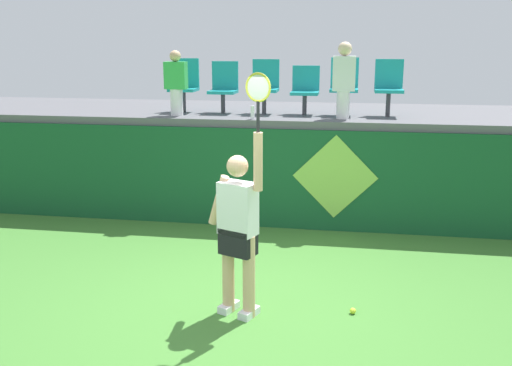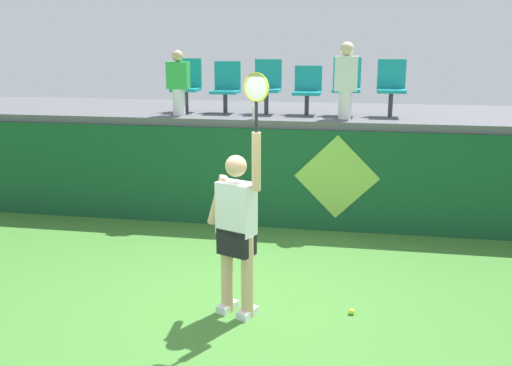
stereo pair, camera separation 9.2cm
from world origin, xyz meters
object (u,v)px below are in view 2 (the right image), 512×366
object	(u,v)px
stadium_chair_4	(346,84)
stadium_chair_2	(267,84)
stadium_chair_0	(187,83)
water_bottle	(254,113)
stadium_chair_1	(226,86)
spectator_1	(178,82)
tennis_player	(237,226)
stadium_chair_5	(391,85)
stadium_chair_3	(308,88)
spectator_0	(346,79)
tennis_ball	(352,311)

from	to	relation	value
stadium_chair_4	stadium_chair_2	bearing A→B (deg)	-179.95
stadium_chair_0	stadium_chair_4	size ratio (longest dim) A/B	0.97
water_bottle	stadium_chair_0	size ratio (longest dim) A/B	0.23
water_bottle	stadium_chair_1	bearing A→B (deg)	129.15
spectator_1	tennis_player	bearing A→B (deg)	-63.78
stadium_chair_1	stadium_chair_5	world-z (taller)	stadium_chair_5
stadium_chair_1	stadium_chair_5	size ratio (longest dim) A/B	0.95
stadium_chair_3	spectator_0	distance (m)	0.78
spectator_0	tennis_ball	bearing A→B (deg)	-85.96
tennis_ball	stadium_chair_2	distance (m)	4.48
tennis_ball	spectator_0	size ratio (longest dim) A/B	0.06
tennis_player	stadium_chair_2	size ratio (longest dim) A/B	2.92
stadium_chair_0	stadium_chair_2	world-z (taller)	stadium_chair_0
spectator_0	stadium_chair_5	bearing A→B (deg)	32.35
stadium_chair_0	stadium_chair_3	distance (m)	2.01
stadium_chair_0	water_bottle	bearing A→B (deg)	-30.35
tennis_player	stadium_chair_0	distance (m)	4.35
stadium_chair_0	stadium_chair_1	bearing A→B (deg)	-0.10
tennis_player	stadium_chair_2	bearing A→B (deg)	94.57
stadium_chair_1	stadium_chair_5	bearing A→B (deg)	-0.04
water_bottle	stadium_chair_0	world-z (taller)	stadium_chair_0
stadium_chair_4	water_bottle	bearing A→B (deg)	-151.12
stadium_chair_1	spectator_0	xyz separation A→B (m)	(1.96, -0.44, 0.16)
stadium_chair_0	tennis_player	bearing A→B (deg)	-66.67
stadium_chair_3	spectator_0	world-z (taller)	spectator_0
tennis_ball	stadium_chair_1	world-z (taller)	stadium_chair_1
stadium_chair_1	stadium_chair_3	world-z (taller)	stadium_chair_1
tennis_player	water_bottle	world-z (taller)	tennis_player
water_bottle	stadium_chair_1	world-z (taller)	stadium_chair_1
stadium_chair_5	spectator_1	bearing A→B (deg)	-171.85
water_bottle	stadium_chair_1	xyz separation A→B (m)	(-0.61, 0.75, 0.34)
stadium_chair_2	stadium_chair_5	world-z (taller)	stadium_chair_5
water_bottle	stadium_chair_3	xyz separation A→B (m)	(0.74, 0.74, 0.32)
stadium_chair_5	tennis_ball	bearing A→B (deg)	-97.31
stadium_chair_1	spectator_0	bearing A→B (deg)	-12.73
stadium_chair_0	stadium_chair_3	size ratio (longest dim) A/B	1.14
tennis_ball	stadium_chair_4	bearing A→B (deg)	93.55
tennis_player	stadium_chair_2	xyz separation A→B (m)	(-0.31, 3.85, 1.16)
stadium_chair_0	stadium_chair_5	world-z (taller)	stadium_chair_5
tennis_player	stadium_chair_1	xyz separation A→B (m)	(-0.99, 3.85, 1.13)
stadium_chair_3	stadium_chair_1	bearing A→B (deg)	179.72
tennis_player	spectator_1	world-z (taller)	spectator_1
stadium_chair_2	stadium_chair_4	xyz separation A→B (m)	(1.28, 0.00, 0.02)
water_bottle	stadium_chair_2	distance (m)	0.84
stadium_chair_2	stadium_chair_5	size ratio (longest dim) A/B	0.99
stadium_chair_0	stadium_chair_5	bearing A→B (deg)	-0.05
water_bottle	stadium_chair_0	xyz separation A→B (m)	(-1.28, 0.75, 0.37)
stadium_chair_2	spectator_0	xyz separation A→B (m)	(1.28, -0.44, 0.13)
stadium_chair_3	stadium_chair_4	distance (m)	0.62
stadium_chair_1	stadium_chair_4	distance (m)	1.96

